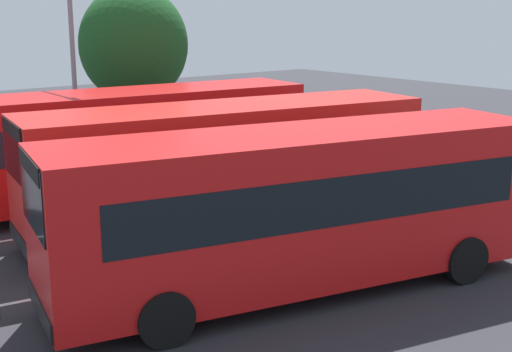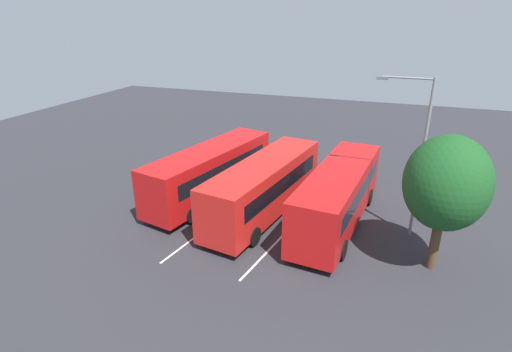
{
  "view_description": "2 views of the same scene",
  "coord_description": "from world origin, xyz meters",
  "px_view_note": "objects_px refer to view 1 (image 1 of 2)",
  "views": [
    {
      "loc": [
        9.84,
        14.5,
        5.78
      ],
      "look_at": [
        -0.8,
        1.13,
        1.67
      ],
      "focal_mm": 49.78,
      "sensor_mm": 36.0,
      "label": 1
    },
    {
      "loc": [
        -21.14,
        -6.59,
        11.31
      ],
      "look_at": [
        0.42,
        1.06,
        1.95
      ],
      "focal_mm": 28.06,
      "sensor_mm": 36.0,
      "label": 2
    }
  ],
  "objects_px": {
    "bus_far_left": "(136,141)",
    "bus_center_right": "(300,205)",
    "street_lamp": "(75,34)",
    "bus_center_left": "(227,164)",
    "depot_tree": "(134,45)"
  },
  "relations": [
    {
      "from": "bus_center_right",
      "to": "depot_tree",
      "type": "bearing_deg",
      "value": -92.88
    },
    {
      "from": "bus_center_right",
      "to": "bus_center_left",
      "type": "bearing_deg",
      "value": -92.95
    },
    {
      "from": "bus_far_left",
      "to": "bus_center_right",
      "type": "height_order",
      "value": "same"
    },
    {
      "from": "bus_center_left",
      "to": "bus_center_right",
      "type": "xyz_separation_m",
      "value": [
        1.12,
        4.04,
        0.0
      ]
    },
    {
      "from": "bus_center_right",
      "to": "depot_tree",
      "type": "xyz_separation_m",
      "value": [
        -3.68,
        -13.29,
        2.53
      ]
    },
    {
      "from": "street_lamp",
      "to": "depot_tree",
      "type": "bearing_deg",
      "value": 115.11
    },
    {
      "from": "bus_far_left",
      "to": "bus_center_right",
      "type": "distance_m",
      "value": 8.37
    },
    {
      "from": "bus_far_left",
      "to": "street_lamp",
      "type": "height_order",
      "value": "street_lamp"
    },
    {
      "from": "bus_center_left",
      "to": "bus_far_left",
      "type": "bearing_deg",
      "value": -77.03
    },
    {
      "from": "street_lamp",
      "to": "depot_tree",
      "type": "relative_size",
      "value": 1.3
    },
    {
      "from": "bus_far_left",
      "to": "bus_center_right",
      "type": "bearing_deg",
      "value": 89.86
    },
    {
      "from": "bus_center_right",
      "to": "street_lamp",
      "type": "bearing_deg",
      "value": -81.29
    },
    {
      "from": "bus_center_left",
      "to": "street_lamp",
      "type": "bearing_deg",
      "value": -78.0
    },
    {
      "from": "bus_center_left",
      "to": "bus_center_right",
      "type": "distance_m",
      "value": 4.2
    },
    {
      "from": "bus_center_right",
      "to": "depot_tree",
      "type": "height_order",
      "value": "depot_tree"
    }
  ]
}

